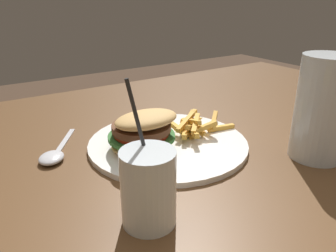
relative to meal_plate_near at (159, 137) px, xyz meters
name	(u,v)px	position (x,y,z in m)	size (l,w,h in m)	color
dining_table	(266,230)	(-0.08, 0.20, -0.11)	(1.46, 1.37, 0.75)	brown
meal_plate_near	(159,137)	(0.00, 0.00, 0.00)	(0.31, 0.30, 0.09)	white
beer_glass	(322,112)	(-0.22, 0.18, 0.06)	(0.09, 0.09, 0.18)	silver
juice_glass	(149,189)	(0.12, 0.17, 0.02)	(0.07, 0.07, 0.19)	silver
spoon	(53,156)	(0.18, -0.07, -0.02)	(0.11, 0.15, 0.01)	silver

